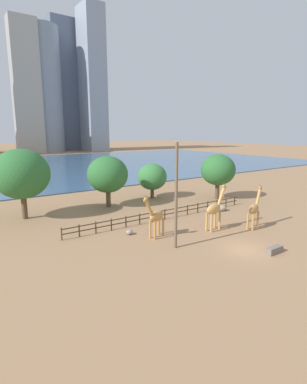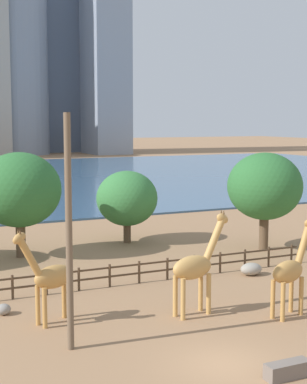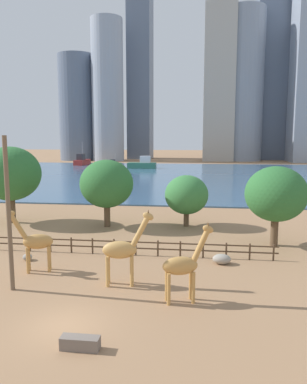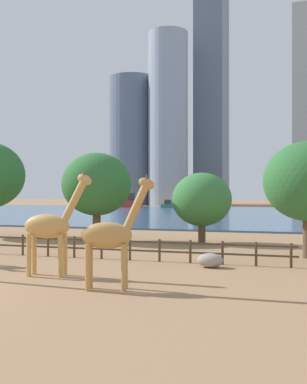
{
  "view_description": "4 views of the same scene",
  "coord_description": "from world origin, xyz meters",
  "px_view_note": "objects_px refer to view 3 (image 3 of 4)",
  "views": [
    {
      "loc": [
        -21.6,
        -16.4,
        10.67
      ],
      "look_at": [
        -1.11,
        13.11,
        3.34
      ],
      "focal_mm": 28.0,
      "sensor_mm": 36.0,
      "label": 1
    },
    {
      "loc": [
        -11.71,
        -18.59,
        9.41
      ],
      "look_at": [
        1.94,
        10.62,
        5.48
      ],
      "focal_mm": 55.0,
      "sensor_mm": 36.0,
      "label": 2
    },
    {
      "loc": [
        6.79,
        -17.34,
        9.58
      ],
      "look_at": [
        2.42,
        17.68,
        4.46
      ],
      "focal_mm": 35.0,
      "sensor_mm": 36.0,
      "label": 3
    },
    {
      "loc": [
        13.75,
        -14.47,
        3.93
      ],
      "look_at": [
        -0.24,
        27.65,
        4.07
      ],
      "focal_mm": 45.0,
      "sensor_mm": 36.0,
      "label": 4
    }
  ],
  "objects_px": {
    "boat_tug": "(114,163)",
    "giraffe_companion": "(35,242)",
    "utility_pole": "(9,215)",
    "boulder_by_pole": "(222,259)",
    "boat_barge": "(82,161)",
    "giraffe_tall": "(123,250)",
    "tree_left_large": "(276,194)",
    "tree_right_tall": "(107,184)",
    "boulder_near_fence": "(27,257)",
    "feeding_trough": "(80,343)",
    "tree_left_small": "(11,174)",
    "tree_center_broad": "(187,195)",
    "giraffe_young": "(183,265)",
    "boat_ferry": "(143,164)"
  },
  "relations": [
    {
      "from": "giraffe_young",
      "to": "feeding_trough",
      "type": "bearing_deg",
      "value": -144.28
    },
    {
      "from": "boulder_near_fence",
      "to": "tree_left_small",
      "type": "bearing_deg",
      "value": 121.67
    },
    {
      "from": "boulder_by_pole",
      "to": "tree_left_small",
      "type": "relative_size",
      "value": 0.16
    },
    {
      "from": "boulder_by_pole",
      "to": "boat_barge",
      "type": "xyz_separation_m",
      "value": [
        -42.85,
        98.84,
        1.15
      ]
    },
    {
      "from": "giraffe_tall",
      "to": "feeding_trough",
      "type": "xyz_separation_m",
      "value": [
        -0.39,
        -7.7,
        -2.08
      ]
    },
    {
      "from": "boulder_near_fence",
      "to": "boat_tug",
      "type": "xyz_separation_m",
      "value": [
        -15.76,
        98.17,
        0.65
      ]
    },
    {
      "from": "giraffe_tall",
      "to": "tree_left_large",
      "type": "relative_size",
      "value": 0.71
    },
    {
      "from": "giraffe_tall",
      "to": "feeding_trough",
      "type": "relative_size",
      "value": 2.8
    },
    {
      "from": "utility_pole",
      "to": "tree_left_small",
      "type": "xyz_separation_m",
      "value": [
        -9.38,
        18.05,
        0.72
      ]
    },
    {
      "from": "boat_tug",
      "to": "boulder_near_fence",
      "type": "bearing_deg",
      "value": -86.64
    },
    {
      "from": "giraffe_young",
      "to": "utility_pole",
      "type": "height_order",
      "value": "utility_pole"
    },
    {
      "from": "tree_right_tall",
      "to": "boulder_near_fence",
      "type": "bearing_deg",
      "value": -106.34
    },
    {
      "from": "tree_left_large",
      "to": "tree_left_small",
      "type": "distance_m",
      "value": 28.39
    },
    {
      "from": "tree_left_large",
      "to": "boat_ferry",
      "type": "xyz_separation_m",
      "value": [
        -24.36,
        80.8,
        -3.16
      ]
    },
    {
      "from": "tree_left_large",
      "to": "boat_ferry",
      "type": "distance_m",
      "value": 84.45
    },
    {
      "from": "giraffe_young",
      "to": "tree_left_small",
      "type": "bearing_deg",
      "value": 121.56
    },
    {
      "from": "giraffe_companion",
      "to": "tree_left_small",
      "type": "relative_size",
      "value": 0.54
    },
    {
      "from": "boat_ferry",
      "to": "boulder_by_pole",
      "type": "bearing_deg",
      "value": 103.78
    },
    {
      "from": "boat_tug",
      "to": "giraffe_companion",
      "type": "bearing_deg",
      "value": -85.85
    },
    {
      "from": "feeding_trough",
      "to": "tree_center_broad",
      "type": "distance_m",
      "value": 25.33
    },
    {
      "from": "giraffe_tall",
      "to": "utility_pole",
      "type": "height_order",
      "value": "utility_pole"
    },
    {
      "from": "giraffe_tall",
      "to": "tree_center_broad",
      "type": "xyz_separation_m",
      "value": [
        3.5,
        17.12,
        1.07
      ]
    },
    {
      "from": "boat_barge",
      "to": "tree_right_tall",
      "type": "bearing_deg",
      "value": -158.03
    },
    {
      "from": "giraffe_tall",
      "to": "utility_pole",
      "type": "distance_m",
      "value": 7.44
    },
    {
      "from": "giraffe_companion",
      "to": "boat_barge",
      "type": "distance_m",
      "value": 106.31
    },
    {
      "from": "boulder_near_fence",
      "to": "tree_left_large",
      "type": "relative_size",
      "value": 0.1
    },
    {
      "from": "boulder_near_fence",
      "to": "tree_left_large",
      "type": "height_order",
      "value": "tree_left_large"
    },
    {
      "from": "tree_center_broad",
      "to": "boat_ferry",
      "type": "xyz_separation_m",
      "value": [
        -16.27,
        74.24,
        -1.95
      ]
    },
    {
      "from": "utility_pole",
      "to": "tree_right_tall",
      "type": "relative_size",
      "value": 1.34
    },
    {
      "from": "tree_left_large",
      "to": "tree_center_broad",
      "type": "relative_size",
      "value": 1.28
    },
    {
      "from": "utility_pole",
      "to": "boat_barge",
      "type": "distance_m",
      "value": 109.53
    },
    {
      "from": "utility_pole",
      "to": "boat_tug",
      "type": "height_order",
      "value": "utility_pole"
    },
    {
      "from": "giraffe_tall",
      "to": "boulder_by_pole",
      "type": "distance_m",
      "value": 8.55
    },
    {
      "from": "giraffe_companion",
      "to": "boulder_by_pole",
      "type": "relative_size",
      "value": 3.36
    },
    {
      "from": "giraffe_young",
      "to": "boat_barge",
      "type": "relative_size",
      "value": 0.53
    },
    {
      "from": "giraffe_companion",
      "to": "giraffe_young",
      "type": "height_order",
      "value": "giraffe_young"
    },
    {
      "from": "giraffe_young",
      "to": "feeding_trough",
      "type": "xyz_separation_m",
      "value": [
        -4.42,
        -5.6,
        -1.93
      ]
    },
    {
      "from": "giraffe_companion",
      "to": "boulder_near_fence",
      "type": "bearing_deg",
      "value": -69.93
    },
    {
      "from": "feeding_trough",
      "to": "tree_left_large",
      "type": "relative_size",
      "value": 0.25
    },
    {
      "from": "tree_left_small",
      "to": "boat_barge",
      "type": "height_order",
      "value": "tree_left_small"
    },
    {
      "from": "feeding_trough",
      "to": "boat_ferry",
      "type": "height_order",
      "value": "boat_ferry"
    },
    {
      "from": "tree_center_broad",
      "to": "tree_right_tall",
      "type": "bearing_deg",
      "value": -171.12
    },
    {
      "from": "utility_pole",
      "to": "tree_center_broad",
      "type": "distance_m",
      "value": 21.49
    },
    {
      "from": "giraffe_companion",
      "to": "feeding_trough",
      "type": "xyz_separation_m",
      "value": [
        6.32,
        -9.36,
        -1.93
      ]
    },
    {
      "from": "tree_center_broad",
      "to": "tree_right_tall",
      "type": "height_order",
      "value": "tree_right_tall"
    },
    {
      "from": "tree_right_tall",
      "to": "boat_barge",
      "type": "distance_m",
      "value": 93.41
    },
    {
      "from": "tree_left_large",
      "to": "tree_left_small",
      "type": "relative_size",
      "value": 0.83
    },
    {
      "from": "giraffe_companion",
      "to": "boulder_near_fence",
      "type": "relative_size",
      "value": 6.53
    },
    {
      "from": "tree_left_large",
      "to": "feeding_trough",
      "type": "bearing_deg",
      "value": -123.27
    },
    {
      "from": "giraffe_tall",
      "to": "boat_tug",
      "type": "height_order",
      "value": "giraffe_tall"
    }
  ]
}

